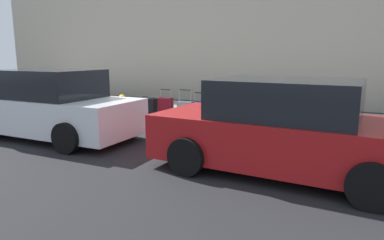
% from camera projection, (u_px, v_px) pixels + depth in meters
% --- Properties ---
extents(ground_plane, '(40.00, 40.00, 0.00)m').
position_uv_depth(ground_plane, '(107.00, 128.00, 9.33)').
color(ground_plane, black).
extents(sidewalk_curb, '(18.00, 5.00, 0.14)m').
position_uv_depth(sidewalk_curb, '(157.00, 112.00, 11.51)').
color(sidewalk_curb, gray).
rests_on(sidewalk_curb, ground_plane).
extents(suitcase_red_0, '(0.42, 0.27, 0.98)m').
position_uv_depth(suitcase_red_0, '(263.00, 120.00, 7.98)').
color(suitcase_red_0, red).
rests_on(suitcase_red_0, sidewalk_curb).
extents(suitcase_teal_1, '(0.37, 0.22, 0.82)m').
position_uv_depth(suitcase_teal_1, '(242.00, 116.00, 8.16)').
color(suitcase_teal_1, '#0F606B').
rests_on(suitcase_teal_1, sidewalk_curb).
extents(suitcase_olive_2, '(0.43, 0.28, 0.81)m').
position_uv_depth(suitcase_olive_2, '(223.00, 114.00, 8.46)').
color(suitcase_olive_2, '#59601E').
rests_on(suitcase_olive_2, sidewalk_curb).
extents(suitcase_navy_3, '(0.45, 0.23, 0.92)m').
position_uv_depth(suitcase_navy_3, '(202.00, 115.00, 8.64)').
color(suitcase_navy_3, navy).
rests_on(suitcase_navy_3, sidewalk_curb).
extents(suitcase_silver_4, '(0.40, 0.20, 0.95)m').
position_uv_depth(suitcase_silver_4, '(185.00, 113.00, 9.00)').
color(suitcase_silver_4, '#9EA0A8').
rests_on(suitcase_silver_4, sidewalk_curb).
extents(suitcase_maroon_5, '(0.37, 0.25, 0.95)m').
position_uv_depth(suitcase_maroon_5, '(166.00, 111.00, 9.08)').
color(suitcase_maroon_5, maroon).
rests_on(suitcase_maroon_5, sidewalk_curb).
extents(suitcase_black_6, '(0.50, 0.28, 0.74)m').
position_uv_depth(suitcase_black_6, '(149.00, 110.00, 9.33)').
color(suitcase_black_6, black).
rests_on(suitcase_black_6, sidewalk_curb).
extents(fire_hydrant, '(0.39, 0.21, 0.72)m').
position_uv_depth(fire_hydrant, '(122.00, 106.00, 9.81)').
color(fire_hydrant, '#D89E0C').
rests_on(fire_hydrant, sidewalk_curb).
extents(bollard_post, '(0.16, 0.16, 0.69)m').
position_uv_depth(bollard_post, '(105.00, 107.00, 9.91)').
color(bollard_post, brown).
rests_on(bollard_post, sidewalk_curb).
extents(parking_meter, '(0.12, 0.09, 1.27)m').
position_uv_depth(parking_meter, '(310.00, 100.00, 7.68)').
color(parking_meter, slate).
rests_on(parking_meter, sidewalk_curb).
extents(parked_car_red_0, '(4.43, 2.20, 1.58)m').
position_uv_depth(parked_car_red_0, '(284.00, 129.00, 5.71)').
color(parked_car_red_0, '#AD1619').
rests_on(parked_car_red_0, ground_plane).
extents(parked_car_white_1, '(4.39, 2.04, 1.63)m').
position_uv_depth(parked_car_white_1, '(51.00, 106.00, 8.14)').
color(parked_car_white_1, silver).
rests_on(parked_car_white_1, ground_plane).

